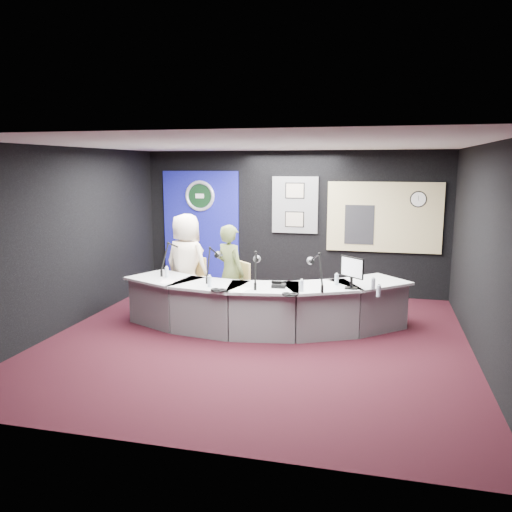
% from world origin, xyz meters
% --- Properties ---
extents(ground, '(6.00, 6.00, 0.00)m').
position_xyz_m(ground, '(0.00, 0.00, 0.00)').
color(ground, black).
rests_on(ground, ground).
extents(ceiling, '(6.00, 6.00, 0.02)m').
position_xyz_m(ceiling, '(0.00, 0.00, 2.80)').
color(ceiling, silver).
rests_on(ceiling, ground).
extents(wall_back, '(6.00, 0.02, 2.80)m').
position_xyz_m(wall_back, '(0.00, 3.00, 1.40)').
color(wall_back, black).
rests_on(wall_back, ground).
extents(wall_front, '(6.00, 0.02, 2.80)m').
position_xyz_m(wall_front, '(0.00, -3.00, 1.40)').
color(wall_front, black).
rests_on(wall_front, ground).
extents(wall_left, '(0.02, 6.00, 2.80)m').
position_xyz_m(wall_left, '(-3.00, 0.00, 1.40)').
color(wall_left, black).
rests_on(wall_left, ground).
extents(wall_right, '(0.02, 6.00, 2.80)m').
position_xyz_m(wall_right, '(3.00, 0.00, 1.40)').
color(wall_right, black).
rests_on(wall_right, ground).
extents(broadcast_desk, '(4.50, 1.90, 0.75)m').
position_xyz_m(broadcast_desk, '(-0.05, 0.55, 0.38)').
color(broadcast_desk, '#B8BABC').
rests_on(broadcast_desk, ground).
extents(backdrop_panel, '(1.60, 0.05, 2.30)m').
position_xyz_m(backdrop_panel, '(-1.90, 2.97, 1.25)').
color(backdrop_panel, navy).
rests_on(backdrop_panel, wall_back).
extents(agency_seal, '(0.63, 0.07, 0.63)m').
position_xyz_m(agency_seal, '(-1.90, 2.93, 1.90)').
color(agency_seal, silver).
rests_on(agency_seal, backdrop_panel).
extents(seal_center, '(0.48, 0.01, 0.48)m').
position_xyz_m(seal_center, '(-1.90, 2.94, 1.90)').
color(seal_center, black).
rests_on(seal_center, backdrop_panel).
extents(pinboard, '(0.90, 0.04, 1.10)m').
position_xyz_m(pinboard, '(0.05, 2.97, 1.75)').
color(pinboard, slate).
rests_on(pinboard, wall_back).
extents(framed_photo_upper, '(0.34, 0.02, 0.27)m').
position_xyz_m(framed_photo_upper, '(0.05, 2.94, 2.03)').
color(framed_photo_upper, gray).
rests_on(framed_photo_upper, pinboard).
extents(framed_photo_lower, '(0.34, 0.02, 0.27)m').
position_xyz_m(framed_photo_lower, '(0.05, 2.94, 1.47)').
color(framed_photo_lower, gray).
rests_on(framed_photo_lower, pinboard).
extents(booth_window_frame, '(2.12, 0.06, 1.32)m').
position_xyz_m(booth_window_frame, '(1.75, 2.97, 1.55)').
color(booth_window_frame, tan).
rests_on(booth_window_frame, wall_back).
extents(booth_glow, '(2.00, 0.02, 1.20)m').
position_xyz_m(booth_glow, '(1.75, 2.96, 1.55)').
color(booth_glow, '#D8AF88').
rests_on(booth_glow, booth_window_frame).
extents(equipment_rack, '(0.55, 0.02, 0.75)m').
position_xyz_m(equipment_rack, '(1.30, 2.94, 1.40)').
color(equipment_rack, black).
rests_on(equipment_rack, booth_window_frame).
extents(wall_clock, '(0.28, 0.01, 0.28)m').
position_xyz_m(wall_clock, '(2.35, 2.94, 1.90)').
color(wall_clock, white).
rests_on(wall_clock, booth_window_frame).
extents(armchair_left, '(0.75, 0.75, 1.00)m').
position_xyz_m(armchair_left, '(-1.49, 1.08, 0.50)').
color(armchair_left, tan).
rests_on(armchair_left, ground).
extents(armchair_right, '(0.80, 0.80, 1.00)m').
position_xyz_m(armchair_right, '(-0.65, 0.86, 0.50)').
color(armchair_right, tan).
rests_on(armchair_right, ground).
extents(draped_jacket, '(0.49, 0.30, 0.70)m').
position_xyz_m(draped_jacket, '(-1.62, 1.31, 0.62)').
color(draped_jacket, slate).
rests_on(draped_jacket, armchair_left).
extents(person_man, '(0.95, 0.75, 1.72)m').
position_xyz_m(person_man, '(-1.49, 1.08, 0.86)').
color(person_man, '#F6E0C5').
rests_on(person_man, ground).
extents(person_woman, '(0.69, 0.62, 1.58)m').
position_xyz_m(person_woman, '(-0.65, 0.86, 0.79)').
color(person_woman, '#535D30').
rests_on(person_woman, ground).
extents(computer_monitor, '(0.34, 0.30, 0.29)m').
position_xyz_m(computer_monitor, '(1.32, 0.40, 1.07)').
color(computer_monitor, black).
rests_on(computer_monitor, broadcast_desk).
extents(desk_phone, '(0.22, 0.18, 0.05)m').
position_xyz_m(desk_phone, '(0.28, 0.24, 0.78)').
color(desk_phone, black).
rests_on(desk_phone, broadcast_desk).
extents(headphones_near, '(0.22, 0.22, 0.04)m').
position_xyz_m(headphones_near, '(0.53, -0.20, 0.77)').
color(headphones_near, black).
rests_on(headphones_near, broadcast_desk).
extents(headphones_far, '(0.20, 0.20, 0.03)m').
position_xyz_m(headphones_far, '(-0.50, -0.20, 0.77)').
color(headphones_far, black).
rests_on(headphones_far, broadcast_desk).
extents(paper_stack, '(0.26, 0.32, 0.00)m').
position_xyz_m(paper_stack, '(-1.45, 0.18, 0.75)').
color(paper_stack, white).
rests_on(paper_stack, broadcast_desk).
extents(notepad, '(0.30, 0.37, 0.00)m').
position_xyz_m(notepad, '(-0.22, -0.05, 0.75)').
color(notepad, white).
rests_on(notepad, broadcast_desk).
extents(boom_mic_a, '(0.32, 0.71, 0.60)m').
position_xyz_m(boom_mic_a, '(-1.60, 0.81, 1.05)').
color(boom_mic_a, black).
rests_on(boom_mic_a, broadcast_desk).
extents(boom_mic_b, '(0.16, 0.74, 0.60)m').
position_xyz_m(boom_mic_b, '(-0.83, 0.51, 1.05)').
color(boom_mic_b, black).
rests_on(boom_mic_b, broadcast_desk).
extents(boom_mic_c, '(0.24, 0.73, 0.60)m').
position_xyz_m(boom_mic_c, '(-0.08, 0.30, 1.05)').
color(boom_mic_c, black).
rests_on(boom_mic_c, broadcast_desk).
extents(boom_mic_d, '(0.37, 0.69, 0.60)m').
position_xyz_m(boom_mic_d, '(0.81, 0.37, 1.05)').
color(boom_mic_d, black).
rests_on(boom_mic_d, broadcast_desk).
extents(water_bottles, '(3.36, 0.64, 0.18)m').
position_xyz_m(water_bottles, '(0.06, 0.31, 0.84)').
color(water_bottles, silver).
rests_on(water_bottles, broadcast_desk).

